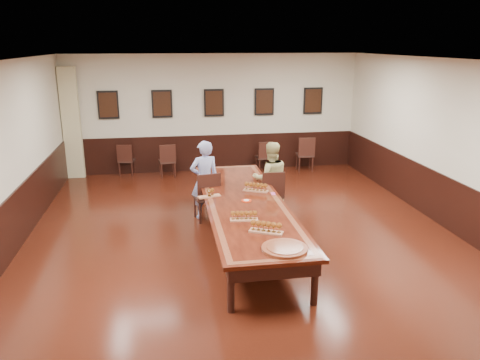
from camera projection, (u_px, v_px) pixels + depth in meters
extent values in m
cube|color=black|center=(244.00, 240.00, 8.59)|extent=(8.00, 10.00, 0.02)
cube|color=white|center=(245.00, 60.00, 7.67)|extent=(8.00, 10.00, 0.02)
cube|color=beige|center=(214.00, 113.00, 12.87)|extent=(8.00, 0.02, 3.20)
cube|color=beige|center=(361.00, 313.00, 3.39)|extent=(8.00, 0.02, 3.20)
cube|color=beige|center=(456.00, 147.00, 8.74)|extent=(0.02, 10.00, 3.20)
imported|color=#495EB8|center=(205.00, 180.00, 9.46)|extent=(0.65, 0.49, 1.62)
imported|color=#C6C07C|center=(270.00, 178.00, 9.69)|extent=(0.77, 0.61, 1.54)
cube|color=#D34696|center=(273.00, 194.00, 8.76)|extent=(0.09, 0.15, 0.01)
cube|color=tan|center=(71.00, 124.00, 12.16)|extent=(0.45, 0.18, 2.90)
cube|color=black|center=(215.00, 153.00, 13.16)|extent=(7.98, 0.04, 1.00)
cube|color=black|center=(11.00, 228.00, 7.83)|extent=(0.04, 9.98, 1.00)
cube|color=black|center=(447.00, 203.00, 9.05)|extent=(0.04, 9.98, 1.00)
cube|color=black|center=(244.00, 203.00, 8.38)|extent=(1.40, 5.00, 0.06)
cube|color=brown|center=(244.00, 201.00, 8.37)|extent=(1.28, 4.88, 0.00)
cube|color=black|center=(244.00, 201.00, 8.37)|extent=(1.10, 4.70, 0.00)
cube|color=black|center=(244.00, 211.00, 8.42)|extent=(1.25, 4.85, 0.18)
cylinder|color=black|center=(231.00, 289.00, 6.20)|extent=(0.10, 0.10, 0.69)
cylinder|color=black|center=(315.00, 282.00, 6.38)|extent=(0.10, 0.10, 0.69)
cylinder|color=black|center=(202.00, 186.00, 10.59)|extent=(0.10, 0.10, 0.69)
cylinder|color=black|center=(252.00, 184.00, 10.77)|extent=(0.10, 0.10, 0.69)
cube|color=black|center=(108.00, 105.00, 12.29)|extent=(0.54, 0.03, 0.74)
cube|color=black|center=(108.00, 105.00, 12.28)|extent=(0.46, 0.01, 0.64)
cube|color=black|center=(162.00, 104.00, 12.51)|extent=(0.54, 0.03, 0.74)
cube|color=black|center=(162.00, 104.00, 12.49)|extent=(0.46, 0.01, 0.64)
cube|color=black|center=(214.00, 103.00, 12.72)|extent=(0.54, 0.03, 0.74)
cube|color=black|center=(214.00, 103.00, 12.70)|extent=(0.46, 0.01, 0.64)
cube|color=black|center=(264.00, 102.00, 12.94)|extent=(0.54, 0.03, 0.74)
cube|color=black|center=(264.00, 102.00, 12.92)|extent=(0.46, 0.01, 0.64)
cube|color=black|center=(313.00, 101.00, 13.15)|extent=(0.54, 0.03, 0.74)
cube|color=black|center=(313.00, 101.00, 13.13)|extent=(0.46, 0.01, 0.64)
cube|color=#A46544|center=(209.00, 196.00, 8.59)|extent=(0.44, 0.22, 0.03)
cube|color=#A46544|center=(256.00, 191.00, 8.91)|extent=(0.48, 0.35, 0.03)
cube|color=#A46544|center=(244.00, 220.00, 7.45)|extent=(0.46, 0.19, 0.03)
cube|color=#A46544|center=(266.00, 232.00, 6.97)|extent=(0.52, 0.37, 0.03)
cylinder|color=red|center=(246.00, 201.00, 8.37)|extent=(0.18, 0.18, 0.02)
cylinder|color=silver|center=(246.00, 200.00, 8.36)|extent=(0.10, 0.10, 0.01)
cylinder|color=#592211|center=(285.00, 249.00, 6.40)|extent=(0.81, 0.81, 0.04)
cylinder|color=brown|center=(285.00, 247.00, 6.39)|extent=(0.65, 0.65, 0.01)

